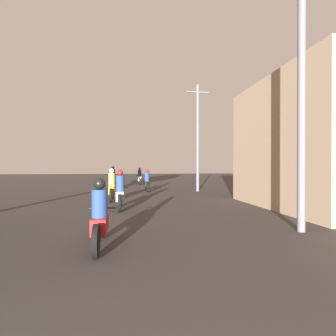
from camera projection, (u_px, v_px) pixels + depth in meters
name	position (u px, v px, depth m)	size (l,w,h in m)	color
motorcycle_red	(100.00, 219.00, 5.47)	(0.60, 2.03, 1.45)	black
motorcycle_silver	(120.00, 193.00, 10.32)	(0.60, 2.12, 1.57)	black
motorcycle_orange	(112.00, 188.00, 12.92)	(0.60, 2.06, 1.59)	black
motorcycle_black	(147.00, 182.00, 17.80)	(0.60, 2.17, 1.51)	black
motorcycle_yellow	(113.00, 180.00, 19.89)	(0.60, 2.12, 1.70)	black
motorcycle_white	(140.00, 178.00, 24.33)	(0.60, 2.11, 1.58)	black
building_right_near	(327.00, 143.00, 10.71)	(5.30, 6.68, 5.25)	tan
utility_pole_near	(302.00, 71.00, 6.74)	(1.60, 0.20, 7.98)	slate
utility_pole_far	(198.00, 136.00, 17.68)	(1.60, 0.20, 7.20)	slate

